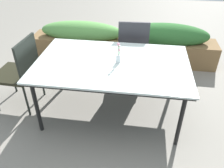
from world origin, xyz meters
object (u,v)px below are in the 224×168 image
Objects in this scene: planter_box at (123,43)px; dining_table at (112,66)px; chair_far_side at (133,47)px; flower_vase at (118,56)px; chair_end_left at (20,69)px.

dining_table is at bearing -89.77° from planter_box.
flower_vase is at bearing -101.72° from chair_far_side.
dining_table is at bearing -106.48° from chair_far_side.
planter_box is at bearing 105.41° from chair_far_side.
chair_far_side is (0.20, 0.87, -0.16)m from dining_table.
planter_box is (-0.21, 0.61, -0.21)m from chair_far_side.
flower_vase reaches higher than planter_box.
chair_far_side is 1.01× the size of chair_end_left.
flower_vase is at bearing -86.86° from planter_box.
chair_far_side is 0.92m from flower_vase.
flower_vase reaches higher than chair_end_left.
chair_end_left is 3.84× the size of flower_vase.
chair_end_left is at bearing -129.01° from planter_box.
chair_end_left reaches higher than dining_table.
flower_vase is at bearing 1.31° from dining_table.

